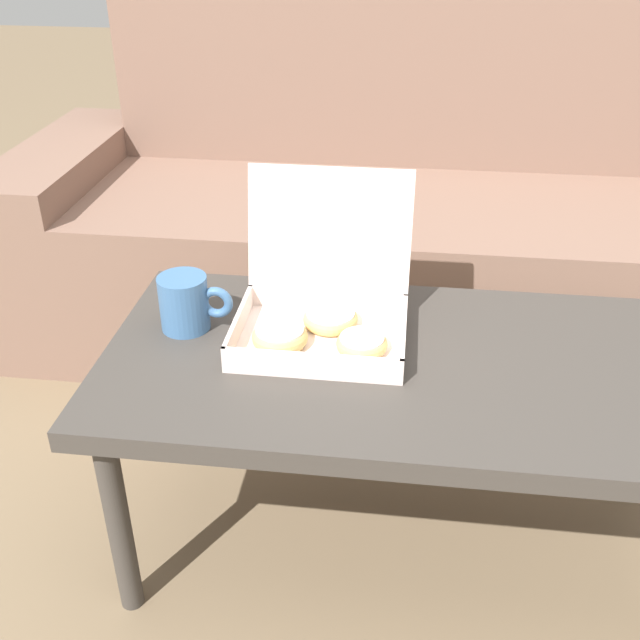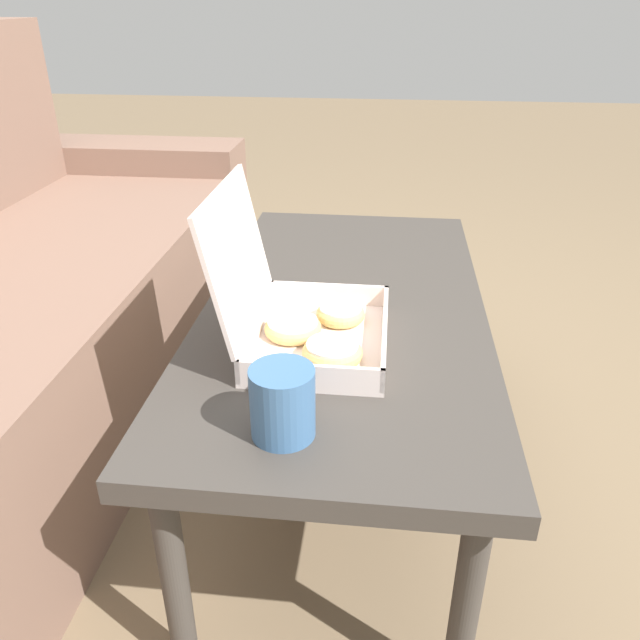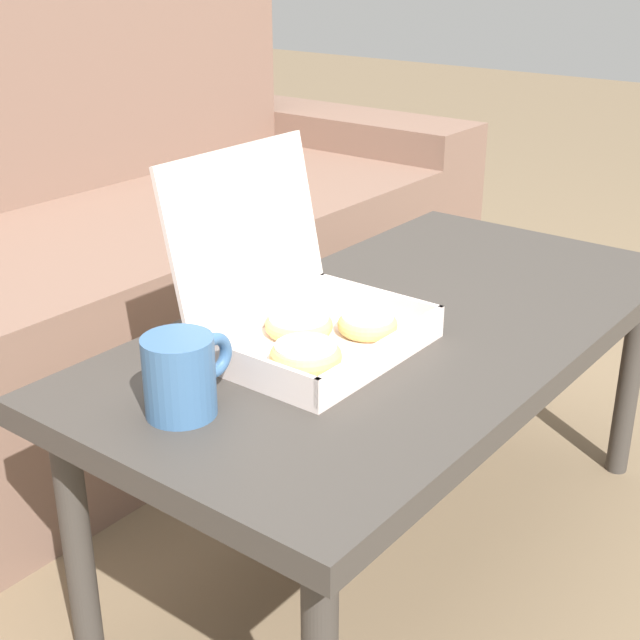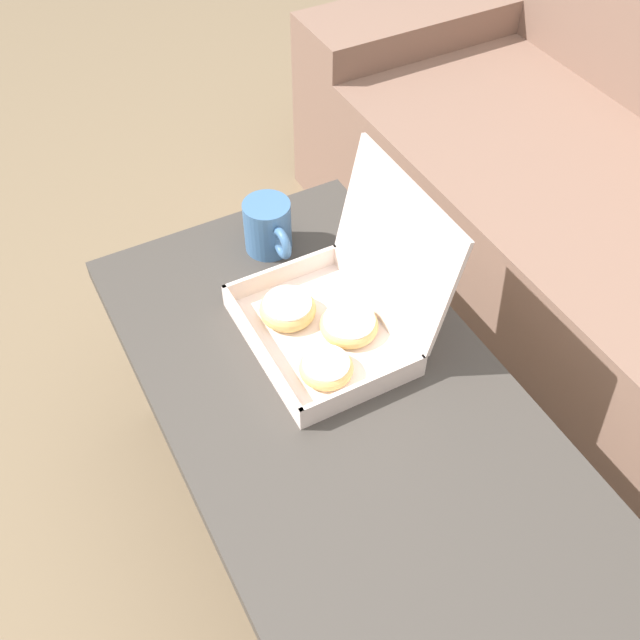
{
  "view_description": "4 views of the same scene",
  "coord_description": "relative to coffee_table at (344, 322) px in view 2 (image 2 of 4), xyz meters",
  "views": [
    {
      "loc": [
        -0.03,
        -1.27,
        1.22
      ],
      "look_at": [
        -0.18,
        -0.08,
        0.51
      ],
      "focal_mm": 42.0,
      "sensor_mm": 36.0,
      "label": 1
    },
    {
      "loc": [
        -1.17,
        -0.2,
        1.04
      ],
      "look_at": [
        -0.18,
        -0.08,
        0.51
      ],
      "focal_mm": 35.0,
      "sensor_mm": 36.0,
      "label": 2
    },
    {
      "loc": [
        -1.15,
        -0.83,
        1.04
      ],
      "look_at": [
        -0.18,
        -0.08,
        0.51
      ],
      "focal_mm": 50.0,
      "sensor_mm": 36.0,
      "label": 3
    },
    {
      "loc": [
        0.6,
        -0.5,
        1.49
      ],
      "look_at": [
        -0.18,
        -0.08,
        0.51
      ],
      "focal_mm": 42.0,
      "sensor_mm": 36.0,
      "label": 4
    }
  ],
  "objects": [
    {
      "name": "ground_plane",
      "position": [
        0.0,
        0.12,
        -0.42
      ],
      "size": [
        12.0,
        12.0,
        0.0
      ],
      "primitive_type": "plane",
      "color": "#756047"
    },
    {
      "name": "pastry_box",
      "position": [
        -0.18,
        0.06,
        0.1
      ],
      "size": [
        0.32,
        0.29,
        0.29
      ],
      "color": "silver",
      "rests_on": "coffee_table"
    },
    {
      "name": "coffee_table",
      "position": [
        0.0,
        0.0,
        0.0
      ],
      "size": [
        1.15,
        0.57,
        0.46
      ],
      "color": "#3D3833",
      "rests_on": "ground_plane"
    },
    {
      "name": "coffee_mug",
      "position": [
        -0.44,
        0.06,
        0.1
      ],
      "size": [
        0.14,
        0.09,
        0.11
      ],
      "color": "#3D6693",
      "rests_on": "coffee_table"
    }
  ]
}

